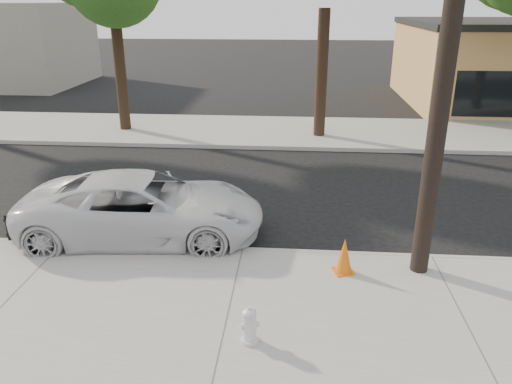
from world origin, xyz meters
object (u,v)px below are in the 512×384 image
(utility_pole, at_px, (450,31))
(fire_hydrant, at_px, (250,326))
(police_cruiser, at_px, (144,207))
(traffic_cone, at_px, (344,256))

(utility_pole, distance_m, fire_hydrant, 5.87)
(police_cruiser, distance_m, fire_hydrant, 4.70)
(utility_pole, xyz_separation_m, fire_hydrant, (-3.16, -2.51, -4.26))
(traffic_cone, bearing_deg, fire_hydrant, -125.71)
(police_cruiser, height_order, traffic_cone, police_cruiser)
(police_cruiser, relative_size, fire_hydrant, 9.20)
(fire_hydrant, height_order, traffic_cone, traffic_cone)
(police_cruiser, relative_size, traffic_cone, 7.51)
(utility_pole, relative_size, police_cruiser, 1.65)
(fire_hydrant, distance_m, traffic_cone, 2.82)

